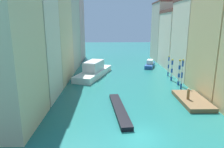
{
  "coord_description": "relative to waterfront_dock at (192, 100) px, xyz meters",
  "views": [
    {
      "loc": [
        -3.01,
        -17.04,
        10.23
      ],
      "look_at": [
        -2.34,
        18.61,
        1.5
      ],
      "focal_mm": 32.89,
      "sensor_mm": 36.0,
      "label": 1
    }
  ],
  "objects": [
    {
      "name": "mooring_pole_0",
      "position": [
        0.44,
        5.63,
        2.23
      ],
      "size": [
        0.28,
        0.28,
        4.91
      ],
      "color": "#1E479E",
      "rests_on": "ground"
    },
    {
      "name": "motorboat_0",
      "position": [
        -1.14,
        23.07,
        0.38
      ],
      "size": [
        3.59,
        6.43,
        1.82
      ],
      "color": "#234C93",
      "rests_on": "ground"
    },
    {
      "name": "building_right_2",
      "position": [
        5.62,
        13.2,
        7.25
      ],
      "size": [
        7.39,
        9.31,
        15.01
      ],
      "color": "beige",
      "rests_on": "ground"
    },
    {
      "name": "vaporetto_white",
      "position": [
        -14.15,
        14.43,
        0.83
      ],
      "size": [
        7.15,
        13.14,
        3.07
      ],
      "color": "white",
      "rests_on": "ground"
    },
    {
      "name": "building_right_4",
      "position": [
        5.62,
        33.88,
        7.85
      ],
      "size": [
        7.39,
        9.81,
        16.23
      ],
      "color": "#BCB299",
      "rests_on": "ground"
    },
    {
      "name": "building_left_3",
      "position": [
        -22.12,
        22.77,
        9.24
      ],
      "size": [
        7.39,
        11.94,
        19.0
      ],
      "color": "#BCB299",
      "rests_on": "ground"
    },
    {
      "name": "waterfront_dock",
      "position": [
        0.0,
        0.0,
        0.0
      ],
      "size": [
        3.38,
        7.26,
        0.54
      ],
      "color": "brown",
      "rests_on": "ground"
    },
    {
      "name": "mooring_pole_1",
      "position": [
        0.77,
        7.9,
        2.03
      ],
      "size": [
        0.39,
        0.39,
        4.48
      ],
      "color": "#1E479E",
      "rests_on": "ground"
    },
    {
      "name": "gondola_black",
      "position": [
        -9.95,
        -2.85,
        -0.03
      ],
      "size": [
        2.33,
        9.86,
        0.48
      ],
      "color": "black",
      "rests_on": "ground"
    },
    {
      "name": "building_left_4",
      "position": [
        -22.12,
        33.99,
        9.57
      ],
      "size": [
        7.39,
        10.37,
        19.65
      ],
      "color": "tan",
      "rests_on": "ground"
    },
    {
      "name": "person_on_dock",
      "position": [
        -0.73,
        -0.32,
        0.97
      ],
      "size": [
        0.36,
        0.36,
        1.52
      ],
      "color": "olive",
      "rests_on": "waterfront_dock"
    },
    {
      "name": "mooring_pole_2",
      "position": [
        0.44,
        10.86,
        1.81
      ],
      "size": [
        0.36,
        0.36,
        4.06
      ],
      "color": "#1E479E",
      "rests_on": "ground"
    },
    {
      "name": "mooring_pole_3",
      "position": [
        0.83,
        14.37,
        1.82
      ],
      "size": [
        0.27,
        0.27,
        4.09
      ],
      "color": "#1E479E",
      "rests_on": "ground"
    },
    {
      "name": "ground_plane",
      "position": [
        -8.25,
        15.84,
        -0.27
      ],
      "size": [
        154.0,
        154.0,
        0.0
      ],
      "primitive_type": "plane",
      "color": "#1E6B66"
    },
    {
      "name": "building_left_2",
      "position": [
        -22.12,
        11.38,
        9.53
      ],
      "size": [
        7.39,
        11.07,
        19.58
      ],
      "color": "beige",
      "rests_on": "ground"
    },
    {
      "name": "building_right_3",
      "position": [
        5.62,
        23.52,
        6.47
      ],
      "size": [
        7.39,
        10.58,
        13.46
      ],
      "color": "beige",
      "rests_on": "ground"
    },
    {
      "name": "building_left_1",
      "position": [
        -22.12,
        2.18,
        9.06
      ],
      "size": [
        7.39,
        7.4,
        18.63
      ],
      "color": "beige",
      "rests_on": "ground"
    }
  ]
}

